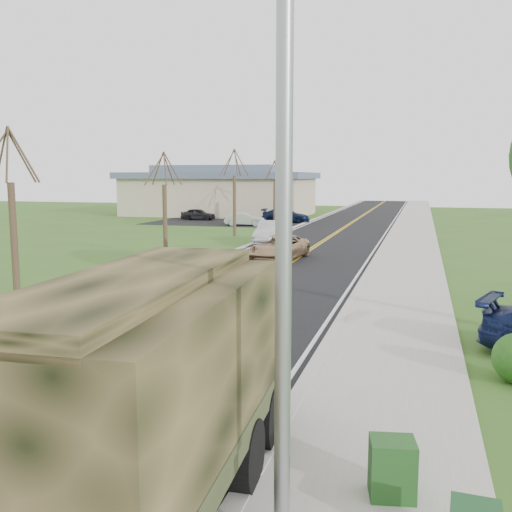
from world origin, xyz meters
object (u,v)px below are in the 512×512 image
at_px(suv_champagne, 280,248).
at_px(utility_box_near, 392,468).
at_px(sedan_silver, 271,233).
at_px(military_truck, 158,374).

bearing_deg(suv_champagne, utility_box_near, -66.26).
relative_size(suv_champagne, utility_box_near, 5.85).
xyz_separation_m(suv_champagne, sedan_silver, (-2.15, 6.53, 0.12)).
height_order(military_truck, sedan_silver, military_truck).
xyz_separation_m(military_truck, suv_champagne, (-4.01, 22.80, -1.23)).
distance_m(suv_champagne, utility_box_near, 22.85).
bearing_deg(suv_champagne, military_truck, -73.97).
distance_m(sedan_silver, utility_box_near, 29.74).
height_order(military_truck, utility_box_near, military_truck).
distance_m(military_truck, utility_box_near, 3.40).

